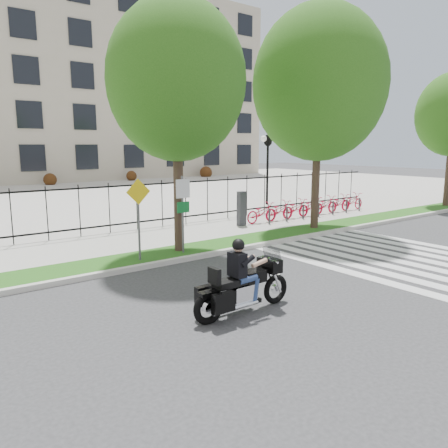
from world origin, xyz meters
TOP-DOWN VIEW (x-y plane):
  - ground at (0.00, 0.00)m, footprint 120.00×120.00m
  - curb at (0.00, 4.10)m, footprint 60.00×0.20m
  - grass_verge at (0.00, 4.95)m, footprint 60.00×1.50m
  - sidewalk at (0.00, 7.45)m, footprint 60.00×3.50m
  - plaza at (0.00, 25.00)m, footprint 80.00×34.00m
  - crosswalk_stripes at (4.83, 0.00)m, footprint 5.70×8.00m
  - iron_fence at (0.00, 9.20)m, footprint 30.00×0.06m
  - lamp_post_right at (10.00, 12.00)m, footprint 1.06×0.70m
  - street_tree_1 at (-0.57, 4.95)m, footprint 4.40×4.40m
  - street_tree_2 at (6.17, 4.95)m, footprint 5.43×5.43m
  - bike_share_station at (8.42, 7.20)m, footprint 8.85×0.84m
  - sign_pole_regulatory at (-0.64, 4.58)m, footprint 0.50×0.09m
  - sign_pole_warning at (-2.21, 4.58)m, footprint 0.78×0.09m
  - motorcycle_rider at (-2.22, -0.34)m, footprint 2.62×0.77m

SIDE VIEW (x-z plane):
  - ground at x=0.00m, z-range 0.00..0.00m
  - crosswalk_stripes at x=4.83m, z-range 0.00..0.01m
  - plaza at x=0.00m, z-range 0.00..0.10m
  - curb at x=0.00m, z-range 0.00..0.15m
  - grass_verge at x=0.00m, z-range 0.00..0.15m
  - sidewalk at x=0.00m, z-range 0.00..0.15m
  - bike_share_station at x=8.42m, z-range -0.14..1.36m
  - motorcycle_rider at x=-2.22m, z-range -0.34..1.68m
  - iron_fence at x=0.00m, z-range 0.15..2.15m
  - sign_pole_regulatory at x=-0.64m, z-range 0.49..2.99m
  - sign_pole_warning at x=-2.21m, z-range 0.50..2.99m
  - lamp_post_right at x=10.00m, z-range 1.08..5.33m
  - street_tree_1 at x=-0.57m, z-range 1.60..9.60m
  - street_tree_2 at x=6.17m, z-range 1.54..10.59m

